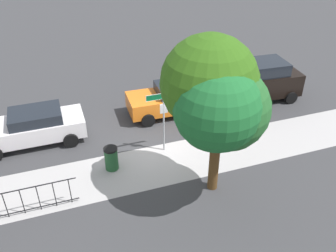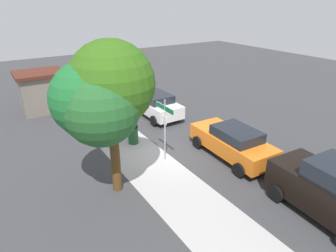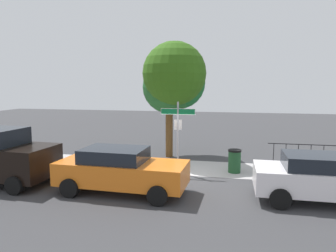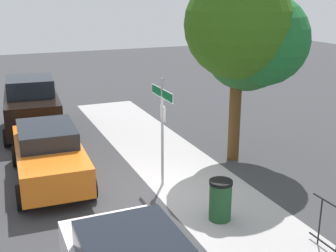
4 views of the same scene
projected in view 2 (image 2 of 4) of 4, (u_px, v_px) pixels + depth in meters
name	position (u px, v px, depth m)	size (l,w,h in m)	color
ground_plane	(169.00, 155.00, 14.05)	(60.00, 60.00, 0.00)	#38383A
sidewalk_strip	(127.00, 145.00, 14.96)	(24.00, 2.60, 0.00)	#A7A3A3
street_sign	(165.00, 120.00, 12.81)	(1.44, 0.07, 2.99)	#9EA0A5
shade_tree	(102.00, 95.00, 10.02)	(3.31, 3.75, 5.79)	#52371A
car_black	(332.00, 191.00, 9.75)	(4.13, 2.33, 2.08)	black
car_orange	(233.00, 142.00, 13.55)	(4.48, 2.09, 1.54)	orange
car_white	(154.00, 104.00, 18.47)	(4.47, 1.97, 1.53)	white
iron_fence	(85.00, 117.00, 17.03)	(4.20, 0.04, 1.07)	black
utility_shed	(42.00, 91.00, 19.13)	(2.61, 3.01, 2.65)	slate
trash_bin	(133.00, 134.00, 15.00)	(0.55, 0.55, 0.98)	#1E4C28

